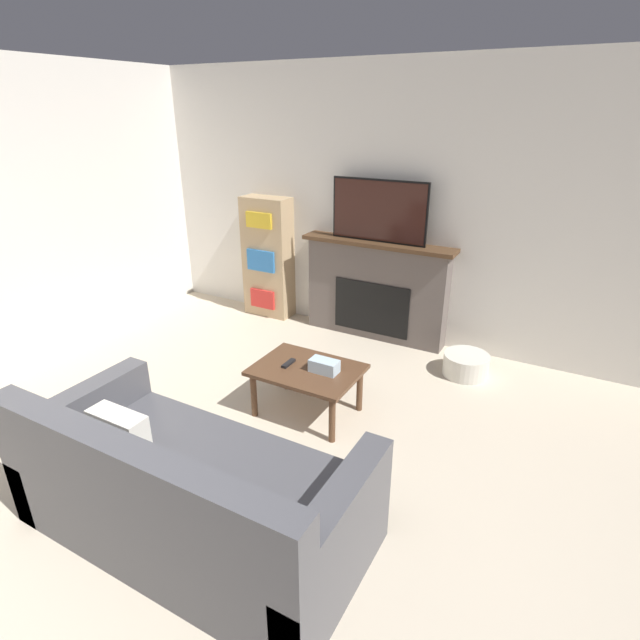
# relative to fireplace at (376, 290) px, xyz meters

# --- Properties ---
(ground_plane) EXTENTS (18.00, 18.00, 0.00)m
(ground_plane) POSITION_rel_fireplace_xyz_m (0.04, -3.68, -0.52)
(ground_plane) COLOR beige
(wall_back) EXTENTS (6.42, 0.06, 2.70)m
(wall_back) POSITION_rel_fireplace_xyz_m (0.04, 0.14, 0.83)
(wall_back) COLOR silver
(wall_back) RESTS_ON ground_plane
(wall_side) EXTENTS (0.06, 4.79, 2.70)m
(wall_side) POSITION_rel_fireplace_xyz_m (-2.70, -1.78, 0.83)
(wall_side) COLOR silver
(wall_side) RESTS_ON ground_plane
(fireplace) EXTENTS (1.59, 0.28, 1.04)m
(fireplace) POSITION_rel_fireplace_xyz_m (0.00, 0.00, 0.00)
(fireplace) COLOR #605651
(fireplace) RESTS_ON ground_plane
(tv) EXTENTS (0.98, 0.03, 0.61)m
(tv) POSITION_rel_fireplace_xyz_m (0.00, -0.02, 0.82)
(tv) COLOR black
(tv) RESTS_ON fireplace
(couch) EXTENTS (1.96, 0.96, 0.85)m
(couch) POSITION_rel_fireplace_xyz_m (0.16, -3.01, -0.24)
(couch) COLOR #4C4C51
(couch) RESTS_ON ground_plane
(coffee_table) EXTENTS (0.82, 0.60, 0.40)m
(coffee_table) POSITION_rel_fireplace_xyz_m (0.12, -1.62, -0.17)
(coffee_table) COLOR brown
(coffee_table) RESTS_ON ground_plane
(tissue_box) EXTENTS (0.22, 0.12, 0.10)m
(tissue_box) POSITION_rel_fireplace_xyz_m (0.26, -1.61, -0.07)
(tissue_box) COLOR silver
(tissue_box) RESTS_ON coffee_table
(remote_control) EXTENTS (0.04, 0.15, 0.02)m
(remote_control) POSITION_rel_fireplace_xyz_m (-0.04, -1.64, -0.11)
(remote_control) COLOR black
(remote_control) RESTS_ON coffee_table
(bookshelf) EXTENTS (0.56, 0.29, 1.37)m
(bookshelf) POSITION_rel_fireplace_xyz_m (-1.34, -0.02, 0.16)
(bookshelf) COLOR tan
(bookshelf) RESTS_ON ground_plane
(storage_basket) EXTENTS (0.41, 0.41, 0.20)m
(storage_basket) POSITION_rel_fireplace_xyz_m (1.07, -0.39, -0.42)
(storage_basket) COLOR silver
(storage_basket) RESTS_ON ground_plane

